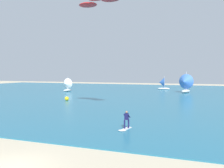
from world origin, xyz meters
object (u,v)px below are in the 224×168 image
at_px(sailboat_mid_right, 185,83).
at_px(sailboat_outermost, 66,85).
at_px(marker_buoy, 67,99).
at_px(kite, 99,0).
at_px(kitesurfer, 126,123).
at_px(sailboat_far_left, 162,83).

distance_m(sailboat_mid_right, sailboat_outermost, 31.22).
xyz_separation_m(sailboat_outermost, marker_buoy, (11.75, -19.33, -1.45)).
bearing_deg(kite, marker_buoy, 139.16).
bearing_deg(kite, sailboat_outermost, 128.10).
xyz_separation_m(kitesurfer, kite, (-6.89, 9.46, 14.29)).
bearing_deg(sailboat_mid_right, sailboat_outermost, -167.71).
relative_size(kitesurfer, marker_buoy, 2.61).
relative_size(sailboat_mid_right, sailboat_far_left, 1.30).
distance_m(sailboat_outermost, marker_buoy, 22.67).
height_order(kite, marker_buoy, kite).
xyz_separation_m(kite, sailboat_outermost, (-22.30, 28.45, -13.06)).
relative_size(kitesurfer, sailboat_outermost, 0.50).
bearing_deg(kitesurfer, marker_buoy, 133.19).
distance_m(kite, sailboat_mid_right, 38.12).
height_order(kite, sailboat_mid_right, kite).
relative_size(kite, sailboat_far_left, 1.81).
relative_size(kitesurfer, sailboat_mid_right, 0.37).
bearing_deg(sailboat_outermost, marker_buoy, -58.70).
relative_size(kite, sailboat_outermost, 1.86).
distance_m(sailboat_mid_right, sailboat_far_left, 12.24).
bearing_deg(sailboat_mid_right, kitesurfer, -91.67).
bearing_deg(kitesurfer, sailboat_mid_right, 88.33).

